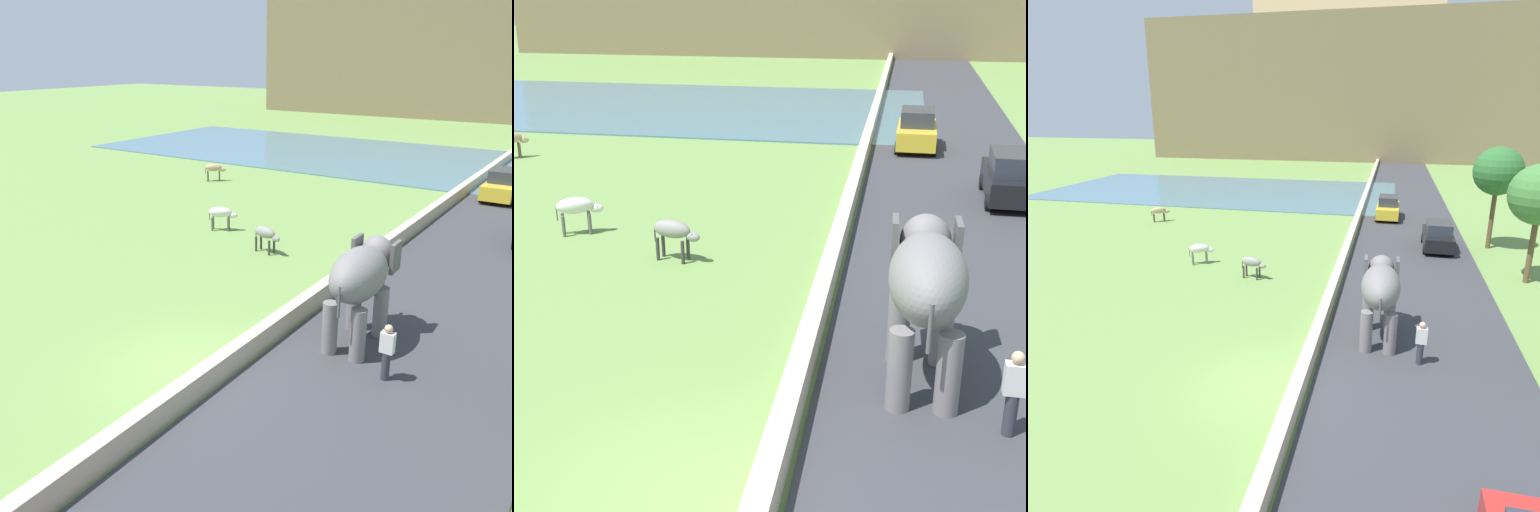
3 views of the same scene
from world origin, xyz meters
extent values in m
plane|color=#6B8E47|center=(0.00, 0.00, 0.00)|extent=(220.00, 220.00, 0.00)
cube|color=#38383D|center=(5.00, 20.00, 0.03)|extent=(7.00, 120.00, 0.06)
cube|color=beige|center=(1.20, 18.00, 0.33)|extent=(0.40, 110.00, 0.65)
cube|color=slate|center=(-14.00, 33.69, 0.04)|extent=(36.00, 18.00, 0.08)
ellipsoid|color=slate|center=(3.42, 3.70, 2.24)|extent=(1.47, 2.74, 1.50)
cylinder|color=slate|center=(2.98, 4.56, 0.80)|extent=(0.44, 0.44, 1.60)
cylinder|color=slate|center=(3.82, 4.59, 0.80)|extent=(0.44, 0.44, 1.60)
cylinder|color=slate|center=(3.03, 2.81, 0.80)|extent=(0.44, 0.44, 1.60)
cylinder|color=slate|center=(3.87, 2.83, 0.80)|extent=(0.44, 0.44, 1.60)
ellipsoid|color=slate|center=(3.39, 5.12, 2.42)|extent=(1.02, 0.93, 1.10)
cube|color=#575454|center=(2.79, 4.96, 2.46)|extent=(0.14, 0.70, 0.90)
cube|color=#575454|center=(3.99, 5.00, 2.46)|extent=(0.14, 0.70, 0.90)
cylinder|color=slate|center=(3.37, 5.59, 1.54)|extent=(0.28, 0.28, 1.50)
cone|color=silver|center=(3.16, 5.51, 1.99)|extent=(0.14, 0.56, 0.17)
cone|color=silver|center=(3.60, 5.53, 1.99)|extent=(0.14, 0.56, 0.17)
cylinder|color=#575454|center=(3.46, 2.38, 1.89)|extent=(0.08, 0.08, 0.90)
cylinder|color=#33333D|center=(4.88, 2.34, 0.42)|extent=(0.22, 0.22, 0.85)
cube|color=silver|center=(4.88, 2.34, 1.13)|extent=(0.36, 0.22, 0.56)
sphere|color=tan|center=(4.88, 2.34, 1.52)|extent=(0.22, 0.22, 0.22)
cube|color=gold|center=(3.42, 24.32, 0.70)|extent=(1.76, 4.03, 0.80)
cube|color=#2D333D|center=(3.43, 24.52, 1.45)|extent=(1.48, 2.22, 0.70)
cylinder|color=black|center=(4.21, 23.01, 0.30)|extent=(0.19, 0.60, 0.60)
cylinder|color=black|center=(2.60, 23.04, 0.30)|extent=(0.19, 0.60, 0.60)
cylinder|color=black|center=(4.25, 25.61, 0.30)|extent=(0.19, 0.60, 0.60)
cylinder|color=black|center=(2.64, 25.64, 0.30)|extent=(0.19, 0.60, 0.60)
cube|color=black|center=(6.58, 16.60, 0.70)|extent=(1.75, 4.02, 0.80)
cube|color=#2D333D|center=(6.57, 16.40, 1.45)|extent=(1.47, 2.22, 0.70)
cylinder|color=black|center=(5.79, 17.91, 0.30)|extent=(0.19, 0.60, 0.60)
cylinder|color=black|center=(5.75, 15.31, 0.30)|extent=(0.19, 0.60, 0.60)
ellipsoid|color=gray|center=(-3.17, 9.13, 0.90)|extent=(1.16, 0.64, 0.50)
cylinder|color=#373533|center=(-2.76, 9.21, 0.33)|extent=(0.10, 0.10, 0.65)
cylinder|color=#373533|center=(-2.82, 8.91, 0.33)|extent=(0.10, 0.10, 0.65)
cylinder|color=#373533|center=(-3.52, 9.36, 0.33)|extent=(0.10, 0.10, 0.65)
cylinder|color=#373533|center=(-3.58, 9.05, 0.33)|extent=(0.10, 0.10, 0.65)
ellipsoid|color=gray|center=(-2.55, 9.02, 0.75)|extent=(0.44, 0.31, 0.26)
cone|color=beige|center=(-2.53, 9.10, 0.92)|extent=(0.04, 0.04, 0.12)
cone|color=beige|center=(-2.57, 8.93, 0.92)|extent=(0.04, 0.04, 0.12)
cylinder|color=#373533|center=(-3.70, 9.23, 0.70)|extent=(0.04, 0.04, 0.45)
cylinder|color=#493D2C|center=(-13.58, 19.71, 0.33)|extent=(0.10, 0.10, 0.65)
cylinder|color=#493D2C|center=(-13.40, 19.47, 0.33)|extent=(0.10, 0.10, 0.65)
ellipsoid|color=tan|center=(-13.29, 19.74, 0.75)|extent=(0.46, 0.43, 0.26)
cone|color=beige|center=(-13.35, 19.81, 0.92)|extent=(0.04, 0.04, 0.12)
cone|color=beige|center=(-13.24, 19.67, 0.92)|extent=(0.04, 0.04, 0.12)
ellipsoid|color=silver|center=(-6.71, 10.67, 0.90)|extent=(1.18, 0.91, 0.50)
cylinder|color=#595753|center=(-6.44, 10.99, 0.33)|extent=(0.10, 0.10, 0.65)
cylinder|color=#595753|center=(-6.29, 10.72, 0.33)|extent=(0.10, 0.10, 0.65)
cylinder|color=#595753|center=(-7.12, 10.63, 0.33)|extent=(0.10, 0.10, 0.65)
cylinder|color=#595753|center=(-6.97, 10.36, 0.33)|extent=(0.10, 0.10, 0.65)
ellipsoid|color=silver|center=(-6.15, 10.98, 0.75)|extent=(0.47, 0.40, 0.26)
cone|color=beige|center=(-6.19, 11.05, 0.92)|extent=(0.04, 0.04, 0.12)
cone|color=beige|center=(-6.11, 10.90, 0.92)|extent=(0.04, 0.04, 0.12)
cylinder|color=#595753|center=(-7.18, 10.42, 0.70)|extent=(0.04, 0.04, 0.45)
camera|label=1|loc=(9.09, -10.12, 8.08)|focal=39.44mm
camera|label=2|loc=(2.81, -8.30, 7.18)|focal=49.97mm
camera|label=3|loc=(3.52, -12.05, 8.38)|focal=32.03mm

